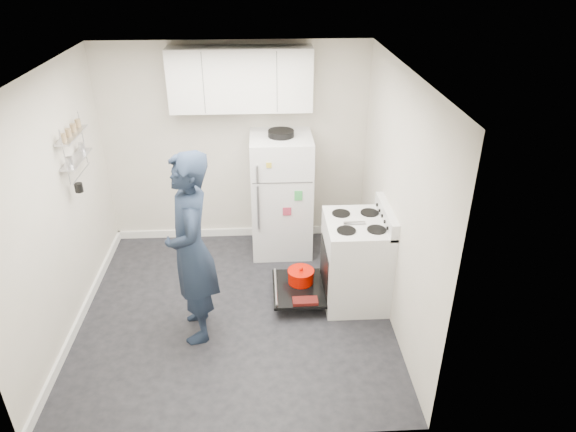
{
  "coord_description": "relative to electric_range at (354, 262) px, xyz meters",
  "views": [
    {
      "loc": [
        0.32,
        -4.36,
        3.45
      ],
      "look_at": [
        0.56,
        0.13,
        1.05
      ],
      "focal_mm": 32.0,
      "sensor_mm": 36.0,
      "label": 1
    }
  ],
  "objects": [
    {
      "name": "upper_cabinets",
      "position": [
        -1.16,
        1.28,
        1.63
      ],
      "size": [
        1.6,
        0.33,
        0.7
      ],
      "primitive_type": "cube",
      "color": "silver",
      "rests_on": "room"
    },
    {
      "name": "wall_shelf_rack",
      "position": [
        -2.78,
        0.34,
        1.21
      ],
      "size": [
        0.14,
        0.6,
        0.61
      ],
      "color": "#B2B2B7",
      "rests_on": "room"
    },
    {
      "name": "room",
      "position": [
        -1.29,
        -0.12,
        0.74
      ],
      "size": [
        3.21,
        3.21,
        2.51
      ],
      "color": "black",
      "rests_on": "ground"
    },
    {
      "name": "electric_range",
      "position": [
        0.0,
        0.0,
        0.0
      ],
      "size": [
        0.66,
        0.76,
        1.1
      ],
      "color": "silver",
      "rests_on": "ground"
    },
    {
      "name": "person",
      "position": [
        -1.62,
        -0.45,
        0.48
      ],
      "size": [
        0.57,
        0.76,
        1.9
      ],
      "primitive_type": "imported",
      "rotation": [
        0.0,
        0.0,
        -1.4
      ],
      "color": "#182336",
      "rests_on": "ground"
    },
    {
      "name": "refrigerator",
      "position": [
        -0.72,
        1.1,
        0.28
      ],
      "size": [
        0.72,
        0.74,
        1.56
      ],
      "color": "silver",
      "rests_on": "ground"
    },
    {
      "name": "open_oven_door",
      "position": [
        -0.57,
        0.04,
        -0.28
      ],
      "size": [
        0.55,
        0.7,
        0.22
      ],
      "color": "black",
      "rests_on": "ground"
    }
  ]
}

